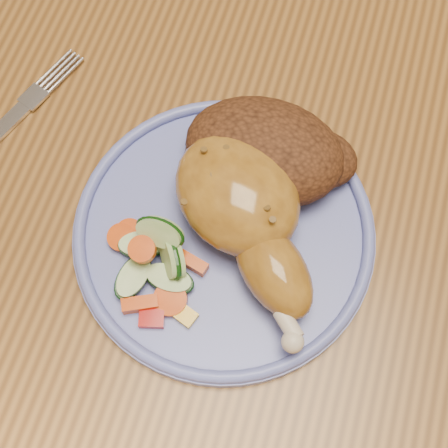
{
  "coord_description": "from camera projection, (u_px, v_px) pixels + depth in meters",
  "views": [
    {
      "loc": [
        -0.05,
        -0.3,
        1.24
      ],
      "look_at": [
        -0.1,
        -0.12,
        0.78
      ],
      "focal_mm": 50.0,
      "sensor_mm": 36.0,
      "label": 1
    }
  ],
  "objects": [
    {
      "name": "plate",
      "position": [
        224.0,
        233.0,
        0.52
      ],
      "size": [
        0.25,
        0.25,
        0.01
      ],
      "primitive_type": "cylinder",
      "color": "#606BBC",
      "rests_on": "dining_table"
    },
    {
      "name": "plate_rim",
      "position": [
        224.0,
        229.0,
        0.51
      ],
      "size": [
        0.25,
        0.25,
        0.01
      ],
      "primitive_type": "torus",
      "color": "#606BBC",
      "rests_on": "plate"
    },
    {
      "name": "vegetable_pile",
      "position": [
        154.0,
        261.0,
        0.49
      ],
      "size": [
        0.09,
        0.09,
        0.05
      ],
      "color": "#A50A05",
      "rests_on": "plate"
    },
    {
      "name": "rice_pilaf",
      "position": [
        268.0,
        153.0,
        0.51
      ],
      "size": [
        0.14,
        0.1,
        0.06
      ],
      "color": "#4E2813",
      "rests_on": "plate"
    },
    {
      "name": "chicken_leg",
      "position": [
        246.0,
        212.0,
        0.49
      ],
      "size": [
        0.16,
        0.18,
        0.06
      ],
      "color": "#A87123",
      "rests_on": "plate"
    },
    {
      "name": "dining_table",
      "position": [
        350.0,
        183.0,
        0.63
      ],
      "size": [
        0.9,
        1.4,
        0.75
      ],
      "color": "brown",
      "rests_on": "ground"
    },
    {
      "name": "ground",
      "position": [
        288.0,
        326.0,
        1.25
      ],
      "size": [
        4.0,
        4.0,
        0.0
      ],
      "primitive_type": "plane",
      "color": "brown",
      "rests_on": "ground"
    }
  ]
}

